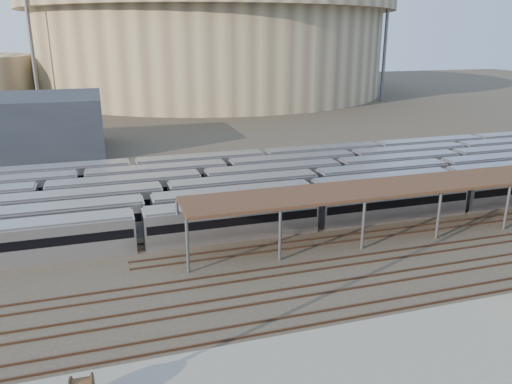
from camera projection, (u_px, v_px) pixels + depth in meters
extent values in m
plane|color=#383026|center=(279.00, 267.00, 45.24)|extent=(420.00, 420.00, 0.00)
cube|color=gray|center=(285.00, 382.00, 30.15)|extent=(50.00, 9.00, 0.20)
cube|color=silver|center=(316.00, 211.00, 54.00)|extent=(112.00, 2.90, 3.60)
cube|color=silver|center=(312.00, 198.00, 58.19)|extent=(112.00, 2.90, 3.60)
cube|color=silver|center=(166.00, 201.00, 57.36)|extent=(112.00, 2.90, 3.60)
cube|color=silver|center=(203.00, 187.00, 62.65)|extent=(112.00, 2.90, 3.60)
cube|color=silver|center=(228.00, 175.00, 67.69)|extent=(112.00, 2.90, 3.60)
cube|color=silver|center=(264.00, 164.00, 73.37)|extent=(112.00, 2.90, 3.60)
cylinder|color=#59595E|center=(187.00, 246.00, 43.39)|extent=(0.30, 0.30, 5.00)
cylinder|color=#59595E|center=(178.00, 225.00, 48.30)|extent=(0.30, 0.30, 5.00)
cylinder|color=#59595E|center=(280.00, 235.00, 45.82)|extent=(0.30, 0.30, 5.00)
cylinder|color=#59595E|center=(262.00, 216.00, 50.73)|extent=(0.30, 0.30, 5.00)
cylinder|color=#59595E|center=(363.00, 225.00, 48.25)|extent=(0.30, 0.30, 5.00)
cylinder|color=#59595E|center=(338.00, 207.00, 53.16)|extent=(0.30, 0.30, 5.00)
cylinder|color=#59595E|center=(438.00, 216.00, 50.68)|extent=(0.30, 0.30, 5.00)
cylinder|color=#59595E|center=(408.00, 200.00, 55.59)|extent=(0.30, 0.30, 5.00)
cylinder|color=#59595E|center=(507.00, 207.00, 53.11)|extent=(0.30, 0.30, 5.00)
cylinder|color=#59595E|center=(472.00, 193.00, 58.02)|extent=(0.30, 0.30, 5.00)
cube|color=#3D2519|center=(459.00, 180.00, 53.54)|extent=(60.00, 6.00, 0.30)
cube|color=#4C3323|center=(285.00, 274.00, 43.62)|extent=(170.00, 0.12, 0.18)
cube|color=#4C3323|center=(280.00, 267.00, 44.98)|extent=(170.00, 0.12, 0.18)
cube|color=#4C3323|center=(303.00, 296.00, 39.98)|extent=(170.00, 0.12, 0.18)
cube|color=#4C3323|center=(296.00, 287.00, 41.34)|extent=(170.00, 0.12, 0.18)
cube|color=#4C3323|center=(324.00, 322.00, 36.34)|extent=(170.00, 0.12, 0.18)
cube|color=#4C3323|center=(316.00, 312.00, 37.71)|extent=(170.00, 0.12, 0.18)
cylinder|color=tan|center=(211.00, 52.00, 175.39)|extent=(116.00, 116.00, 28.00)
cylinder|color=tan|center=(210.00, 5.00, 170.67)|extent=(124.00, 124.00, 3.00)
cylinder|color=#59595E|center=(31.00, 42.00, 131.30)|extent=(1.00, 1.00, 36.00)
cylinder|color=#59595E|center=(385.00, 41.00, 150.55)|extent=(1.00, 1.00, 36.00)
cylinder|color=#59595E|center=(106.00, 39.00, 182.44)|extent=(1.00, 1.00, 36.00)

